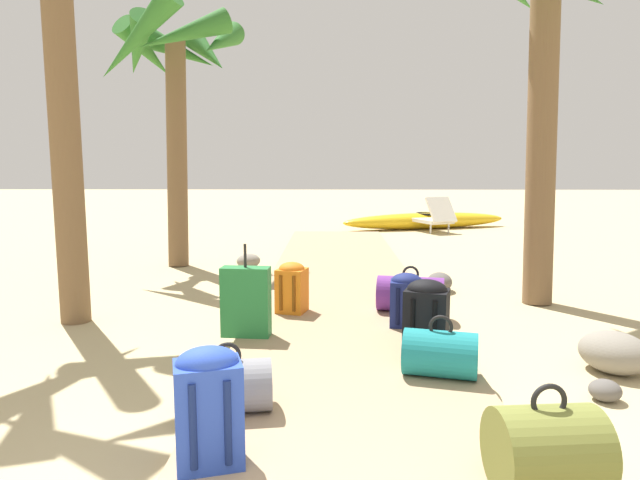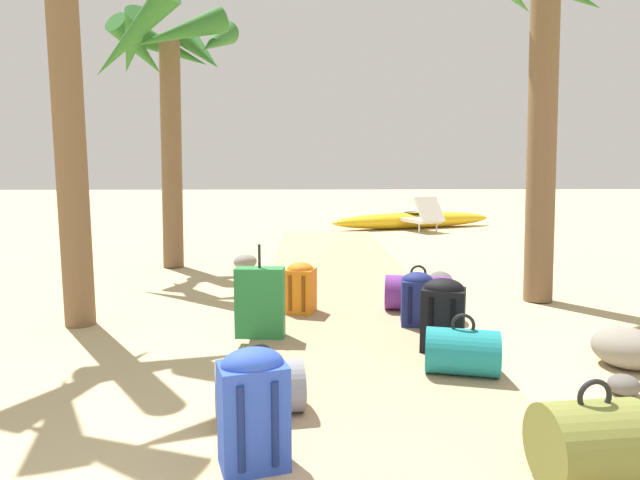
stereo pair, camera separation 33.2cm
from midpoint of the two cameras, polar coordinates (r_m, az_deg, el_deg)
name	(u,v)px [view 2 (the right image)]	position (r m, az deg, el deg)	size (l,w,h in m)	color
ground_plane	(350,314)	(5.76, 1.47, -7.62)	(60.00, 60.00, 0.00)	tan
boardwalk	(343,287)	(6.80, 0.99, -4.87)	(1.85, 10.91, 0.08)	tan
duffel_bag_purple	(418,293)	(5.60, 8.39, -5.44)	(0.70, 0.46, 0.46)	#6B2D84
suitcase_green	(260,302)	(4.72, -8.23, -6.40)	(0.42, 0.20, 0.79)	#237538
duffel_bag_olive	(591,443)	(2.85, 23.08, -18.78)	(0.50, 0.43, 0.50)	olive
backpack_navy	(417,297)	(5.09, 8.17, -5.86)	(0.32, 0.30, 0.48)	navy
backpack_black	(443,313)	(4.41, 10.49, -7.40)	(0.39, 0.34, 0.57)	black
backpack_orange	(300,286)	(5.46, -3.78, -4.77)	(0.33, 0.33, 0.50)	orange
duffel_bag_teal	(462,351)	(3.98, 12.12, -11.19)	(0.56, 0.43, 0.43)	#197A7F
duffel_bag_grey	(260,387)	(3.37, -9.14, -14.78)	(0.55, 0.38, 0.42)	slate
backpack_blue	(253,405)	(2.77, -10.47, -16.46)	(0.37, 0.31, 0.59)	#2847B7
palm_tree_near_right	(544,12)	(6.77, 20.74, 21.12)	(1.97, 2.20, 4.10)	brown
palm_tree_far_left	(170,67)	(8.67, -16.36, 16.72)	(2.03, 2.07, 3.85)	brown
lounge_chair	(418,217)	(13.10, 9.33, 2.36)	(1.15, 1.62, 0.82)	white
kayak	(413,220)	(13.67, 8.91, 2.03)	(4.25, 1.91, 0.39)	gold
rock_right_far	(440,281)	(6.93, 10.99, -4.15)	(0.41, 0.30, 0.23)	#5B5651
rock_right_mid	(627,348)	(4.76, 27.33, -9.86)	(0.44, 0.51, 0.31)	gray
rock_left_near	(245,262)	(8.29, -8.87, -2.21)	(0.39, 0.32, 0.21)	gray
rock_right_near	(624,385)	(4.23, 26.87, -13.21)	(0.20, 0.20, 0.14)	#5B5651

